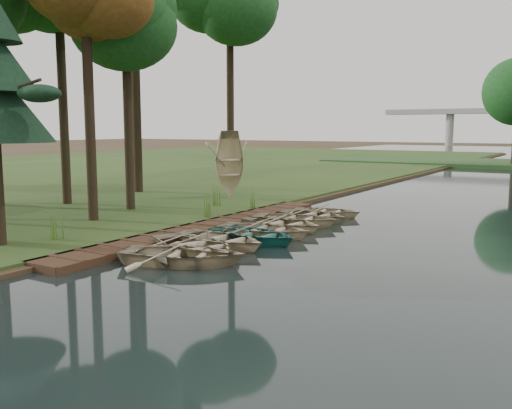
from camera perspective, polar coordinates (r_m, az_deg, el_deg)
The scene contains 19 objects.
ground at distance 22.29m, azimuth -1.72°, elevation -3.15°, with size 300.00×300.00×0.00m, color #3D2F1D.
boardwalk at distance 23.16m, azimuth -5.03°, elevation -2.38°, with size 1.60×16.00×0.30m, color #382315.
rowboat_0 at distance 17.51m, azimuth -7.35°, elevation -4.70°, with size 2.75×3.85×0.80m, color tan.
rowboat_1 at distance 18.76m, azimuth -6.22°, elevation -3.82°, with size 2.81×3.94×0.82m, color tan.
rowboat_2 at distance 19.84m, azimuth -3.71°, elevation -3.24°, with size 2.61×3.65×0.76m, color tan.
rowboat_3 at distance 20.69m, azimuth -0.31°, elevation -2.80°, with size 2.55×3.57×0.74m, color #287169.
rowboat_4 at distance 21.62m, azimuth 0.71°, elevation -2.32°, with size 2.62×3.68×0.76m, color tan.
rowboat_5 at distance 23.17m, azimuth 2.58°, elevation -1.68°, with size 2.55×3.58×0.74m, color tan.
rowboat_6 at distance 24.25m, azimuth 3.85°, elevation -1.25°, with size 2.60×3.64×0.75m, color tan.
rowboat_7 at distance 25.61m, azimuth 5.64°, elevation -0.86°, with size 2.42×3.38×0.70m, color tan.
rowboat_8 at distance 26.81m, azimuth 7.06°, elevation -0.55°, with size 2.25×3.15×0.65m, color tan.
stored_rowboat at distance 31.82m, azimuth -2.72°, elevation 1.35°, with size 2.67×3.73×0.77m, color tan.
tree_2 at distance 25.40m, azimuth -16.71°, elevation 18.76°, with size 3.91×3.91×10.70m.
tree_4 at distance 28.36m, azimuth -12.96°, elevation 18.07°, with size 4.57×4.57×11.13m.
tree_6 at distance 37.68m, azimuth -2.63°, elevation 18.61°, with size 5.30×5.30×13.40m.
reeds_0 at distance 21.26m, azimuth -19.24°, elevation -2.07°, with size 0.60×0.60×0.88m, color #3F661E.
reeds_1 at distance 25.08m, azimuth -5.03°, elevation -0.04°, with size 0.60×0.60×1.06m, color #3F661E.
reeds_2 at distance 27.80m, azimuth -0.42°, elevation 0.56°, with size 0.60×0.60×0.88m, color #3F661E.
reeds_3 at distance 28.73m, azimuth -4.11°, elevation 1.01°, with size 0.60×0.60×1.12m, color #3F661E.
Camera 1 is at (12.07, -18.26, 4.18)m, focal length 40.00 mm.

